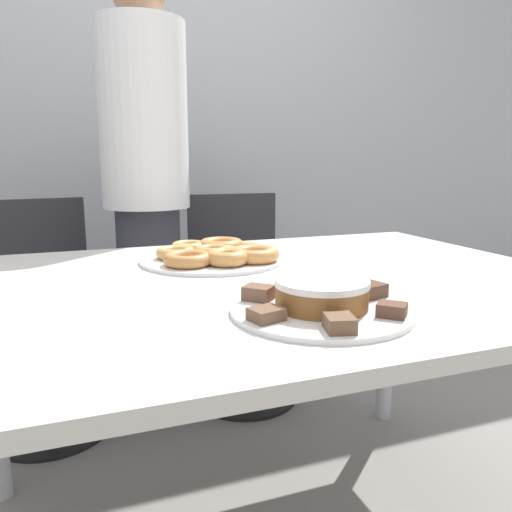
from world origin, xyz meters
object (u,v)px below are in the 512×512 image
object	(u,v)px
office_chair_left	(43,324)
plate_donuts	(213,259)
person_standing	(146,191)
plate_cake	(321,310)
frosted_cake	(322,293)
office_chair_right	(241,304)

from	to	relation	value
office_chair_left	plate_donuts	distance (m)	0.88
person_standing	office_chair_left	xyz separation A→B (m)	(-0.40, 0.05, -0.49)
plate_cake	frosted_cake	distance (m)	0.03
office_chair_left	frosted_cake	xyz separation A→B (m)	(0.54, -1.18, 0.37)
person_standing	frosted_cake	xyz separation A→B (m)	(0.15, -1.13, -0.12)
plate_cake	frosted_cake	size ratio (longest dim) A/B	1.95
office_chair_left	office_chair_right	distance (m)	0.79
person_standing	plate_cake	world-z (taller)	person_standing
person_standing	plate_donuts	xyz separation A→B (m)	(0.09, -0.60, -0.15)
person_standing	office_chair_right	world-z (taller)	person_standing
person_standing	plate_donuts	distance (m)	0.63
person_standing	plate_donuts	bearing A→B (deg)	-81.80
office_chair_right	plate_cake	distance (m)	1.25
frosted_cake	plate_donuts	bearing A→B (deg)	96.46
office_chair_left	office_chair_right	bearing A→B (deg)	-8.75
office_chair_right	person_standing	bearing A→B (deg)	-169.78
office_chair_left	plate_cake	distance (m)	1.34
frosted_cake	person_standing	bearing A→B (deg)	97.39
office_chair_right	plate_donuts	xyz separation A→B (m)	(-0.30, -0.65, 0.34)
office_chair_left	frosted_cake	bearing A→B (deg)	-74.03
office_chair_left	office_chair_right	size ratio (longest dim) A/B	1.00
plate_donuts	person_standing	bearing A→B (deg)	98.20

